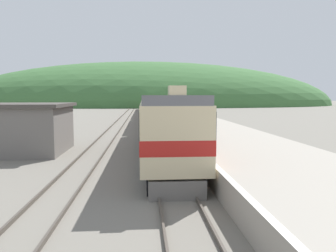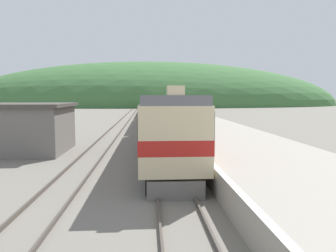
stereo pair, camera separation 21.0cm
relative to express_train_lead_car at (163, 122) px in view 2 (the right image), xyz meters
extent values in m
cube|color=#4C443D|center=(-0.72, 39.38, -2.13)|extent=(0.08, 180.00, 0.16)
cube|color=#4C443D|center=(0.72, 39.38, -2.13)|extent=(0.08, 180.00, 0.16)
cube|color=#4C443D|center=(-5.45, 39.38, -2.13)|extent=(0.08, 180.00, 0.16)
cube|color=#4C443D|center=(-4.02, 39.38, -2.13)|extent=(0.08, 180.00, 0.16)
cube|color=#9E9689|center=(4.98, 19.38, -1.65)|extent=(6.82, 140.00, 1.11)
cube|color=silver|center=(1.69, 19.38, -1.09)|extent=(0.24, 140.00, 0.01)
ellipsoid|color=#3D6B38|center=(0.00, 114.32, -2.21)|extent=(156.71, 70.52, 35.43)
cube|color=slate|center=(-9.99, 0.87, -0.59)|extent=(6.23, 5.76, 3.24)
cube|color=#47423D|center=(-9.99, 0.87, 1.15)|extent=(6.73, 6.26, 0.24)
cube|color=black|center=(0.00, 0.24, -1.78)|extent=(2.37, 20.54, 0.85)
cube|color=beige|center=(0.00, 0.24, 0.04)|extent=(2.89, 21.85, 2.78)
cube|color=red|center=(0.00, 0.24, -0.19)|extent=(2.92, 21.87, 0.61)
cube|color=black|center=(0.00, 0.24, 0.65)|extent=(2.91, 20.54, 0.84)
cube|color=slate|center=(0.00, 0.24, 1.63)|extent=(2.71, 21.85, 0.40)
cube|color=black|center=(0.00, -9.56, 0.65)|extent=(2.93, 2.20, 1.11)
cube|color=beige|center=(0.00, -10.24, 2.01)|extent=(0.64, 0.80, 0.36)
cube|color=slate|center=(0.00, -10.49, -1.82)|extent=(2.25, 0.40, 0.77)
cube|color=black|center=(0.00, 22.34, -1.78)|extent=(2.37, 19.32, 0.85)
cube|color=beige|center=(0.00, 22.34, 0.04)|extent=(2.89, 20.55, 2.78)
cube|color=red|center=(0.00, 22.34, -0.19)|extent=(2.92, 20.57, 0.61)
cube|color=black|center=(0.00, 22.34, 0.65)|extent=(2.91, 19.32, 0.84)
cube|color=slate|center=(0.00, 22.34, 1.63)|extent=(2.71, 20.55, 0.40)
cube|color=black|center=(0.00, 43.79, -1.78)|extent=(2.37, 19.32, 0.85)
cube|color=beige|center=(0.00, 43.79, 0.04)|extent=(2.89, 20.55, 2.78)
cube|color=red|center=(0.00, 43.79, -0.19)|extent=(2.92, 20.57, 0.61)
cube|color=black|center=(0.00, 43.79, 0.65)|extent=(2.91, 19.32, 0.84)
cube|color=slate|center=(0.00, 43.79, 1.63)|extent=(2.71, 20.55, 0.40)
cube|color=black|center=(0.00, 65.24, -1.78)|extent=(2.37, 19.32, 0.85)
cube|color=beige|center=(0.00, 65.24, 0.04)|extent=(2.89, 20.55, 2.78)
cube|color=red|center=(0.00, 65.24, -0.19)|extent=(2.92, 20.57, 0.61)
cube|color=black|center=(0.00, 65.24, 0.65)|extent=(2.91, 19.32, 0.84)
cube|color=slate|center=(0.00, 65.24, 1.63)|extent=(2.71, 20.55, 0.40)
camera|label=1|loc=(-1.30, -22.78, 1.81)|focal=35.00mm
camera|label=2|loc=(-1.09, -22.80, 1.81)|focal=35.00mm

